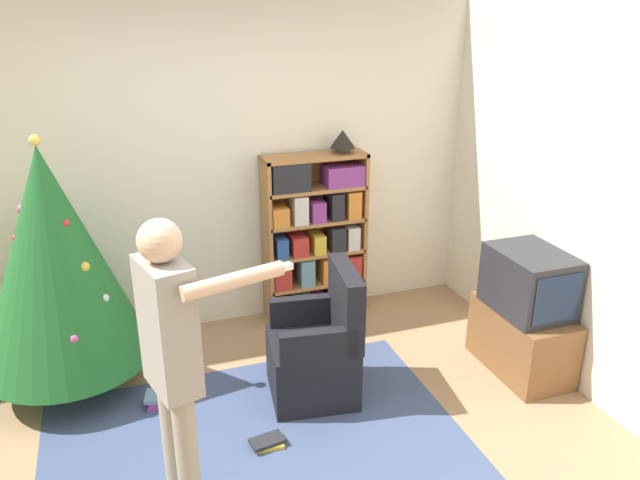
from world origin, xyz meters
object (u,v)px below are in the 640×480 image
standing_person (173,358)px  table_lamp (343,140)px  bookshelf (315,238)px  christmas_tree (55,259)px  television (529,282)px  armchair (318,352)px

standing_person → table_lamp: size_ratio=8.41×
bookshelf → christmas_tree: (-1.95, -0.44, 0.26)m
television → christmas_tree: 3.21m
christmas_tree → television: bearing=-15.7°
standing_person → table_lamp: (1.60, 1.99, 0.50)m
bookshelf → armchair: size_ratio=1.52×
armchair → standing_person: standing_person is taller
bookshelf → television: size_ratio=2.36×
television → table_lamp: 1.78m
bookshelf → television: 1.73m
bookshelf → christmas_tree: bearing=-167.4°
television → table_lamp: size_ratio=2.97×
television → armchair: (-1.49, 0.20, -0.39)m
bookshelf → standing_person: standing_person is taller
christmas_tree → table_lamp: size_ratio=8.90×
bookshelf → christmas_tree: 2.01m
television → christmas_tree: christmas_tree is taller
television → bookshelf: bearing=131.0°
bookshelf → table_lamp: bearing=1.7°
christmas_tree → armchair: 1.84m
television → armchair: size_ratio=0.65×
armchair → standing_person: (-1.01, -0.88, 0.68)m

